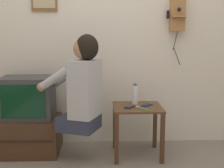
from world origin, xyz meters
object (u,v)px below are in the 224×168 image
(water_bottle, at_px, (135,94))
(television, at_px, (28,97))
(cell_phone_spare, at_px, (147,105))
(person, at_px, (82,85))
(wall_phone_antique, at_px, (177,12))
(cell_phone_held, at_px, (129,107))
(toothbrush, at_px, (142,108))

(water_bottle, bearing_deg, television, 179.04)
(television, bearing_deg, cell_phone_spare, -4.79)
(person, xyz_separation_m, wall_phone_antique, (1.03, 0.51, 0.72))
(television, xyz_separation_m, cell_phone_held, (1.07, -0.19, -0.07))
(wall_phone_antique, bearing_deg, television, -171.49)
(person, xyz_separation_m, toothbrush, (0.58, 0.01, -0.24))
(toothbrush, bearing_deg, television, 121.47)
(person, height_order, television, person)
(television, xyz_separation_m, water_bottle, (1.14, -0.02, 0.03))
(cell_phone_held, xyz_separation_m, toothbrush, (0.12, -0.06, 0.00))
(water_bottle, bearing_deg, person, -155.09)
(television, relative_size, water_bottle, 2.46)
(person, relative_size, toothbrush, 7.58)
(person, distance_m, cell_phone_held, 0.53)
(television, height_order, cell_phone_spare, television)
(cell_phone_held, bearing_deg, television, -154.20)
(television, distance_m, water_bottle, 1.14)
(toothbrush, bearing_deg, cell_phone_held, 104.43)
(wall_phone_antique, relative_size, cell_phone_held, 6.08)
(television, xyz_separation_m, wall_phone_antique, (1.62, 0.24, 0.90))
(person, xyz_separation_m, television, (-0.60, 0.27, -0.18))
(wall_phone_antique, height_order, toothbrush, wall_phone_antique)
(person, relative_size, wall_phone_antique, 1.14)
(television, height_order, wall_phone_antique, wall_phone_antique)
(television, height_order, water_bottle, television)
(person, bearing_deg, cell_phone_held, -59.69)
(wall_phone_antique, relative_size, cell_phone_spare, 6.32)
(television, xyz_separation_m, toothbrush, (1.18, -0.26, -0.06))
(cell_phone_held, height_order, cell_phone_spare, same)
(person, relative_size, television, 1.75)
(wall_phone_antique, xyz_separation_m, toothbrush, (-0.44, -0.50, -0.97))
(cell_phone_spare, bearing_deg, person, -120.49)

